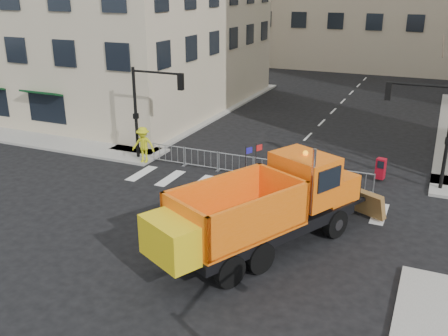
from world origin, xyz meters
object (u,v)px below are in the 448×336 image
at_px(cop_a, 324,184).
at_px(newspaper_box, 381,169).
at_px(cop_b, 326,186).
at_px(cop_c, 338,184).
at_px(worker, 143,145).
at_px(plow_truck, 262,207).

distance_m(cop_a, newspaper_box, 4.26).
bearing_deg(cop_a, newspaper_box, -154.81).
xyz_separation_m(cop_b, newspaper_box, (1.98, 3.88, -0.14)).
xyz_separation_m(cop_c, newspaper_box, (1.48, 3.61, -0.23)).
height_order(cop_a, worker, worker).
relative_size(cop_c, worker, 0.90).
xyz_separation_m(plow_truck, newspaper_box, (3.24, 9.30, -1.12)).
xyz_separation_m(plow_truck, worker, (-9.45, 6.51, -0.64)).
height_order(cop_b, newspaper_box, cop_b).
bearing_deg(plow_truck, cop_c, 9.50).
distance_m(plow_truck, worker, 11.49).
relative_size(cop_a, worker, 0.83).
relative_size(plow_truck, cop_c, 5.72).
xyz_separation_m(worker, newspaper_box, (12.69, 2.80, -0.48)).
bearing_deg(cop_b, cop_c, -153.27).
relative_size(plow_truck, worker, 5.18).
bearing_deg(cop_c, worker, -64.72).
height_order(cop_b, worker, worker).
xyz_separation_m(plow_truck, cop_c, (1.77, 5.70, -0.89)).
distance_m(cop_b, cop_c, 0.58).
height_order(cop_c, worker, worker).
bearing_deg(plow_truck, newspaper_box, 7.51).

